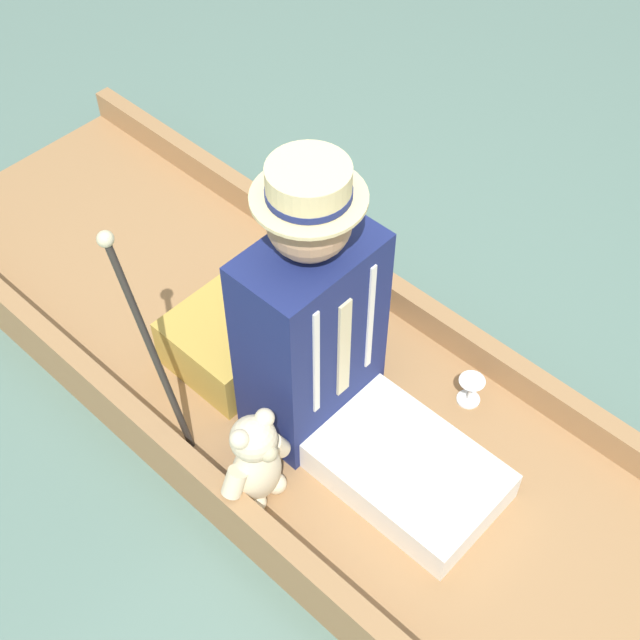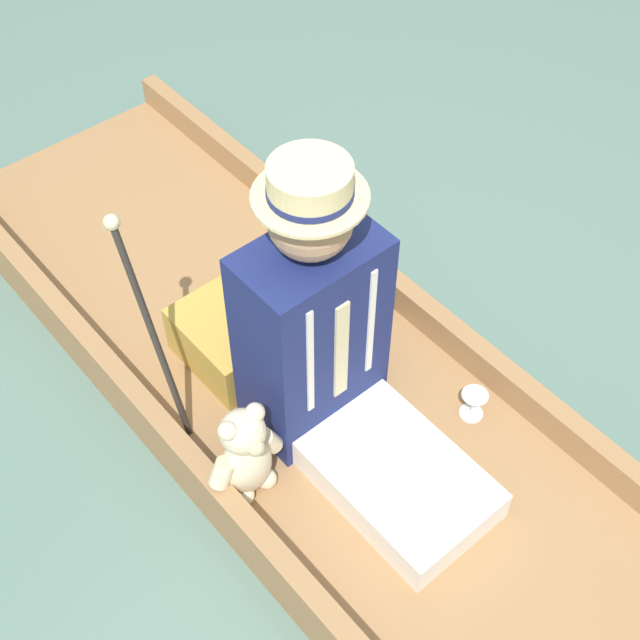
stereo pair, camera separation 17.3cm
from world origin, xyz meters
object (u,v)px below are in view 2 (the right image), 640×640
at_px(teddy_bear, 246,455).
at_px(walking_cane, 145,313).
at_px(seated_person, 330,349).
at_px(wine_glass, 474,400).

xyz_separation_m(teddy_bear, walking_cane, (0.03, -0.38, 0.27)).
height_order(teddy_bear, walking_cane, walking_cane).
bearing_deg(teddy_bear, walking_cane, -85.68).
distance_m(seated_person, teddy_bear, 0.36).
distance_m(teddy_bear, wine_glass, 0.70).
height_order(seated_person, walking_cane, seated_person).
xyz_separation_m(seated_person, wine_glass, (-0.35, 0.25, -0.28)).
relative_size(seated_person, teddy_bear, 2.69).
bearing_deg(walking_cane, seated_person, 133.19).
bearing_deg(wine_glass, seated_person, -36.26).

